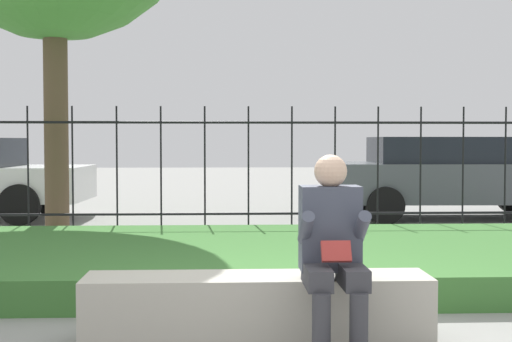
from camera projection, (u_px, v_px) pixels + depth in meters
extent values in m
plane|color=gray|center=(273.00, 342.00, 4.72)|extent=(60.00, 60.00, 0.00)
cube|color=#B7B2A3|center=(257.00, 309.00, 4.70)|extent=(2.28, 0.46, 0.44)
cube|color=gray|center=(257.00, 336.00, 4.71)|extent=(2.19, 0.42, 0.08)
cylinder|color=#38383D|center=(321.00, 324.00, 4.15)|extent=(0.11, 0.11, 0.35)
cube|color=#38383D|center=(317.00, 276.00, 4.34)|extent=(0.15, 0.42, 0.13)
cylinder|color=#38383D|center=(359.00, 323.00, 4.15)|extent=(0.11, 0.11, 0.35)
cube|color=#38383D|center=(353.00, 276.00, 4.35)|extent=(0.15, 0.42, 0.13)
cube|color=#424756|center=(330.00, 228.00, 4.55)|extent=(0.38, 0.24, 0.54)
sphere|color=#DBB293|center=(331.00, 171.00, 4.51)|extent=(0.21, 0.21, 0.21)
cylinder|color=#424756|center=(306.00, 228.00, 4.38)|extent=(0.08, 0.29, 0.24)
cylinder|color=#424756|center=(361.00, 228.00, 4.39)|extent=(0.08, 0.29, 0.24)
cube|color=#B2332D|center=(336.00, 251.00, 4.29)|extent=(0.18, 0.09, 0.13)
cube|color=#3D7533|center=(256.00, 259.00, 7.14)|extent=(9.50, 3.47, 0.28)
cylinder|color=black|center=(248.00, 214.00, 9.46)|extent=(7.50, 0.03, 0.03)
cylinder|color=black|center=(248.00, 122.00, 9.41)|extent=(7.50, 0.03, 0.03)
cylinder|color=black|center=(28.00, 174.00, 9.31)|extent=(0.02, 0.02, 1.78)
cylinder|color=black|center=(73.00, 174.00, 9.33)|extent=(0.02, 0.02, 1.78)
cylinder|color=black|center=(117.00, 174.00, 9.36)|extent=(0.02, 0.02, 1.78)
cylinder|color=black|center=(161.00, 174.00, 9.38)|extent=(0.02, 0.02, 1.78)
cylinder|color=black|center=(205.00, 174.00, 9.41)|extent=(0.02, 0.02, 1.78)
cylinder|color=black|center=(248.00, 174.00, 9.43)|extent=(0.02, 0.02, 1.78)
cylinder|color=black|center=(292.00, 173.00, 9.46)|extent=(0.02, 0.02, 1.78)
cylinder|color=black|center=(335.00, 173.00, 9.49)|extent=(0.02, 0.02, 1.78)
cylinder|color=black|center=(378.00, 173.00, 9.51)|extent=(0.02, 0.02, 1.78)
cylinder|color=black|center=(420.00, 173.00, 9.54)|extent=(0.02, 0.02, 1.78)
cylinder|color=black|center=(463.00, 173.00, 9.56)|extent=(0.02, 0.02, 1.78)
cylinder|color=black|center=(505.00, 173.00, 9.59)|extent=(0.02, 0.02, 1.78)
cylinder|color=black|center=(20.00, 205.00, 11.15)|extent=(0.65, 0.22, 0.65)
cylinder|color=black|center=(49.00, 196.00, 12.84)|extent=(0.65, 0.22, 0.65)
cube|color=#4C5156|center=(454.00, 182.00, 12.13)|extent=(4.40, 1.85, 0.65)
cube|color=black|center=(444.00, 150.00, 12.10)|extent=(2.43, 1.59, 0.44)
cylinder|color=black|center=(385.00, 205.00, 11.26)|extent=(0.60, 0.21, 0.60)
cylinder|color=black|center=(366.00, 197.00, 12.97)|extent=(0.60, 0.21, 0.60)
cylinder|color=brown|center=(56.00, 106.00, 9.77)|extent=(0.33, 0.33, 3.60)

